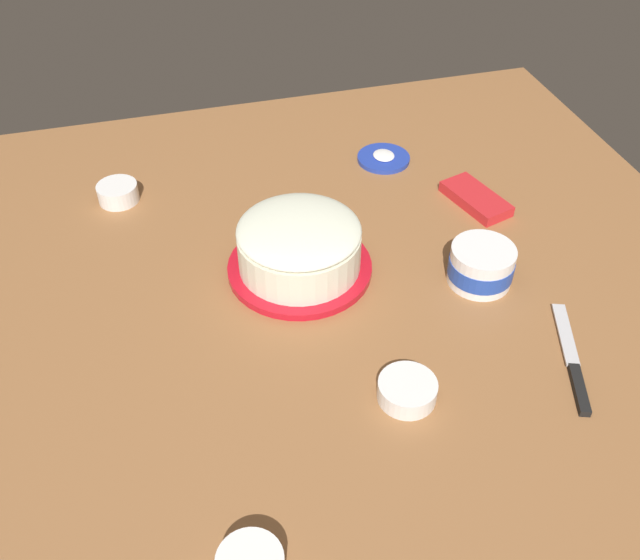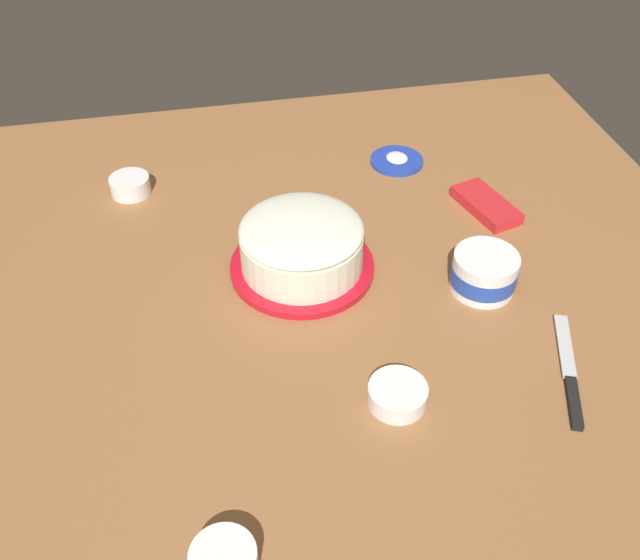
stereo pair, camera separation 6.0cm
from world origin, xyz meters
The scene contains 8 objects.
ground_plane centered at (0.00, 0.00, 0.00)m, with size 1.54×1.54×0.00m, color #936038.
frosted_cake centered at (-0.11, -0.03, 0.05)m, with size 0.27×0.27×0.11m.
frosting_tub centered at (0.00, 0.28, 0.04)m, with size 0.12×0.12×0.07m.
frosting_tub_lid centered at (-0.43, 0.24, 0.01)m, with size 0.12×0.12×0.02m.
spreading_knife centered at (0.23, 0.33, 0.01)m, with size 0.23×0.10×0.01m.
sprinkle_bowl_pink centered at (0.22, 0.06, 0.02)m, with size 0.09×0.09×0.03m.
sprinkle_bowl_rainbow centered at (-0.43, -0.34, 0.02)m, with size 0.08×0.08×0.04m.
candy_box_lower centered at (-0.22, 0.37, 0.01)m, with size 0.15×0.07×0.02m, color red.
Camera 1 is at (0.84, -0.25, 0.86)m, focal length 39.35 mm.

